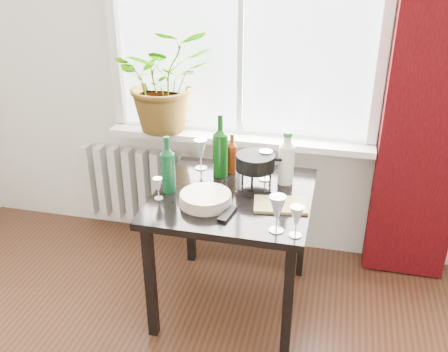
% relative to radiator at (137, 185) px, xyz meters
% --- Properties ---
extents(window, '(1.72, 0.08, 1.62)m').
position_rel_radiator_xyz_m(window, '(0.75, 0.04, 1.22)').
color(window, white).
rests_on(window, ground).
extents(windowsill, '(1.72, 0.20, 0.04)m').
position_rel_radiator_xyz_m(windowsill, '(0.75, -0.03, 0.44)').
color(windowsill, white).
rests_on(windowsill, ground).
extents(curtain, '(0.50, 0.12, 2.56)m').
position_rel_radiator_xyz_m(curtain, '(1.87, -0.06, 0.92)').
color(curtain, '#360407').
rests_on(curtain, ground).
extents(radiator, '(0.80, 0.10, 0.55)m').
position_rel_radiator_xyz_m(radiator, '(0.00, 0.00, 0.00)').
color(radiator, silver).
rests_on(radiator, ground).
extents(table, '(0.85, 0.85, 0.74)m').
position_rel_radiator_xyz_m(table, '(0.85, -0.63, 0.27)').
color(table, black).
rests_on(table, ground).
extents(potted_plant, '(0.76, 0.72, 0.67)m').
position_rel_radiator_xyz_m(potted_plant, '(0.27, -0.03, 0.80)').
color(potted_plant, '#407A20').
rests_on(potted_plant, windowsill).
extents(wine_bottle_left, '(0.09, 0.09, 0.32)m').
position_rel_radiator_xyz_m(wine_bottle_left, '(0.50, -0.68, 0.52)').
color(wine_bottle_left, '#0D4622').
rests_on(wine_bottle_left, table).
extents(wine_bottle_right, '(0.10, 0.10, 0.38)m').
position_rel_radiator_xyz_m(wine_bottle_right, '(0.73, -0.42, 0.55)').
color(wine_bottle_right, '#0C400E').
rests_on(wine_bottle_right, table).
extents(bottle_amber, '(0.06, 0.06, 0.24)m').
position_rel_radiator_xyz_m(bottle_amber, '(0.78, -0.36, 0.48)').
color(bottle_amber, maroon).
rests_on(bottle_amber, table).
extents(cleaning_bottle, '(0.11, 0.11, 0.31)m').
position_rel_radiator_xyz_m(cleaning_bottle, '(1.11, -0.43, 0.52)').
color(cleaning_bottle, white).
rests_on(cleaning_bottle, table).
extents(wineglass_front_right, '(0.08, 0.08, 0.19)m').
position_rel_radiator_xyz_m(wineglass_front_right, '(1.13, -0.95, 0.46)').
color(wineglass_front_right, '#B6BEC4').
rests_on(wineglass_front_right, table).
extents(wineglass_far_right, '(0.08, 0.08, 0.16)m').
position_rel_radiator_xyz_m(wineglass_far_right, '(1.22, -0.98, 0.44)').
color(wineglass_far_right, silver).
rests_on(wineglass_far_right, table).
extents(wineglass_back_center, '(0.10, 0.10, 0.18)m').
position_rel_radiator_xyz_m(wineglass_back_center, '(0.99, -0.42, 0.45)').
color(wineglass_back_center, silver).
rests_on(wineglass_back_center, table).
extents(wineglass_back_left, '(0.09, 0.09, 0.19)m').
position_rel_radiator_xyz_m(wineglass_back_left, '(0.59, -0.36, 0.46)').
color(wineglass_back_left, silver).
rests_on(wineglass_back_left, table).
extents(wineglass_front_left, '(0.06, 0.06, 0.12)m').
position_rel_radiator_xyz_m(wineglass_front_left, '(0.48, -0.78, 0.42)').
color(wineglass_front_left, silver).
rests_on(wineglass_front_left, table).
extents(plate_stack, '(0.37, 0.37, 0.06)m').
position_rel_radiator_xyz_m(plate_stack, '(0.73, -0.77, 0.39)').
color(plate_stack, beige).
rests_on(plate_stack, table).
extents(fondue_pot, '(0.29, 0.26, 0.17)m').
position_rel_radiator_xyz_m(fondue_pot, '(0.94, -0.47, 0.45)').
color(fondue_pot, black).
rests_on(fondue_pot, table).
extents(tv_remote, '(0.07, 0.16, 0.02)m').
position_rel_radiator_xyz_m(tv_remote, '(0.87, -0.87, 0.37)').
color(tv_remote, black).
rests_on(tv_remote, table).
extents(cutting_board, '(0.30, 0.22, 0.01)m').
position_rel_radiator_xyz_m(cutting_board, '(1.12, -0.71, 0.37)').
color(cutting_board, '#A98F4C').
rests_on(cutting_board, table).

